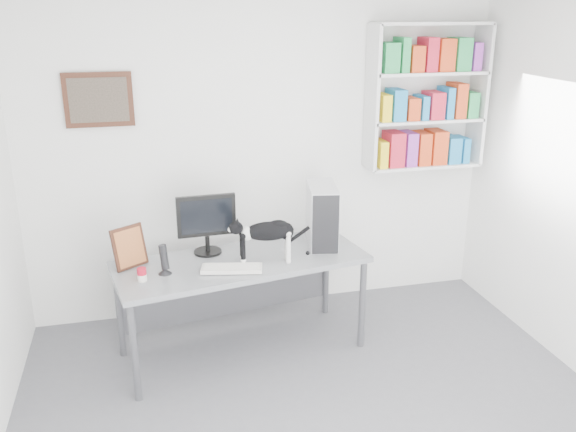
{
  "coord_description": "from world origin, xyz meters",
  "views": [
    {
      "loc": [
        -1.03,
        -2.97,
        2.58
      ],
      "look_at": [
        0.1,
        1.53,
        0.98
      ],
      "focal_mm": 38.0,
      "sensor_mm": 36.0,
      "label": 1
    }
  ],
  "objects": [
    {
      "name": "room",
      "position": [
        0.0,
        0.0,
        1.35
      ],
      "size": [
        4.01,
        4.01,
        2.7
      ],
      "color": "#5C5C62",
      "rests_on": "ground"
    },
    {
      "name": "bookshelf",
      "position": [
        1.4,
        1.85,
        1.85
      ],
      "size": [
        1.03,
        0.28,
        1.24
      ],
      "primitive_type": "cube",
      "color": "silver",
      "rests_on": "room"
    },
    {
      "name": "wall_art",
      "position": [
        -1.3,
        1.97,
        1.9
      ],
      "size": [
        0.52,
        0.04,
        0.42
      ],
      "primitive_type": "cube",
      "color": "#412115",
      "rests_on": "room"
    },
    {
      "name": "desk",
      "position": [
        -0.35,
        1.21,
        0.39
      ],
      "size": [
        1.97,
        1.03,
        0.78
      ],
      "primitive_type": "cube",
      "rotation": [
        0.0,
        0.0,
        0.17
      ],
      "color": "slate",
      "rests_on": "room"
    },
    {
      "name": "monitor",
      "position": [
        -0.57,
        1.4,
        1.02
      ],
      "size": [
        0.45,
        0.23,
        0.48
      ],
      "primitive_type": "cube",
      "rotation": [
        0.0,
        0.0,
        0.04
      ],
      "color": "black",
      "rests_on": "desk"
    },
    {
      "name": "keyboard",
      "position": [
        -0.45,
        1.03,
        0.8
      ],
      "size": [
        0.46,
        0.26,
        0.03
      ],
      "primitive_type": "cube",
      "rotation": [
        0.0,
        0.0,
        -0.21
      ],
      "color": "beige",
      "rests_on": "desk"
    },
    {
      "name": "pc_tower",
      "position": [
        0.34,
        1.39,
        1.02
      ],
      "size": [
        0.3,
        0.51,
        0.48
      ],
      "primitive_type": "cube",
      "rotation": [
        0.0,
        0.0,
        -0.18
      ],
      "color": "silver",
      "rests_on": "desk"
    },
    {
      "name": "speaker",
      "position": [
        -0.92,
        1.09,
        0.89
      ],
      "size": [
        0.14,
        0.14,
        0.23
      ],
      "primitive_type": "cylinder",
      "rotation": [
        0.0,
        0.0,
        0.56
      ],
      "color": "black",
      "rests_on": "desk"
    },
    {
      "name": "leaning_print",
      "position": [
        -1.15,
        1.28,
        0.94
      ],
      "size": [
        0.27,
        0.23,
        0.32
      ],
      "primitive_type": "cube",
      "rotation": [
        0.0,
        0.0,
        0.58
      ],
      "color": "#412115",
      "rests_on": "desk"
    },
    {
      "name": "soup_can",
      "position": [
        -1.08,
        1.0,
        0.83
      ],
      "size": [
        0.07,
        0.07,
        0.09
      ],
      "primitive_type": "cylinder",
      "rotation": [
        0.0,
        0.0,
        0.12
      ],
      "color": "red",
      "rests_on": "desk"
    },
    {
      "name": "cat",
      "position": [
        -0.17,
        1.11,
        0.95
      ],
      "size": [
        0.55,
        0.18,
        0.33
      ],
      "primitive_type": null,
      "rotation": [
        0.0,
        0.0,
        -0.07
      ],
      "color": "black",
      "rests_on": "desk"
    }
  ]
}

